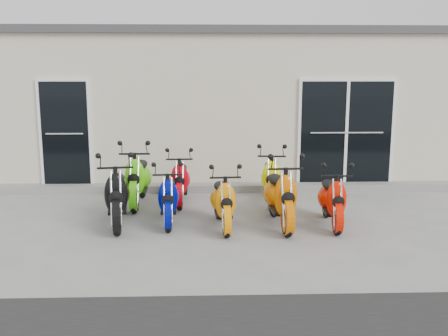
{
  "coord_description": "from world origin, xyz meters",
  "views": [
    {
      "loc": [
        -0.29,
        -8.09,
        2.36
      ],
      "look_at": [
        0.0,
        0.6,
        0.75
      ],
      "focal_mm": 40.0,
      "sensor_mm": 36.0,
      "label": 1
    }
  ],
  "objects": [
    {
      "name": "scooter_front_blue",
      "position": [
        -0.93,
        -0.24,
        0.54
      ],
      "size": [
        0.62,
        1.48,
        1.07
      ],
      "primitive_type": null,
      "rotation": [
        0.0,
        0.0,
        0.06
      ],
      "color": "#000878",
      "rests_on": "ground"
    },
    {
      "name": "scooter_back_red",
      "position": [
        -0.8,
        1.05,
        0.55
      ],
      "size": [
        0.57,
        1.51,
        1.11
      ],
      "primitive_type": null,
      "rotation": [
        0.0,
        0.0,
        0.02
      ],
      "color": "#B20411",
      "rests_on": "ground"
    },
    {
      "name": "scooter_front_red",
      "position": [
        1.68,
        -0.46,
        0.54
      ],
      "size": [
        0.63,
        1.5,
        1.08
      ],
      "primitive_type": null,
      "rotation": [
        0.0,
        0.0,
        -0.07
      ],
      "color": "red",
      "rests_on": "ground"
    },
    {
      "name": "scooter_front_orange_a",
      "position": [
        -0.05,
        -0.52,
        0.54
      ],
      "size": [
        0.64,
        1.5,
        1.08
      ],
      "primitive_type": null,
      "rotation": [
        0.0,
        0.0,
        0.07
      ],
      "color": "orange",
      "rests_on": "ground"
    },
    {
      "name": "building",
      "position": [
        0.0,
        5.2,
        1.6
      ],
      "size": [
        14.0,
        6.0,
        3.2
      ],
      "primitive_type": "cube",
      "color": "beige",
      "rests_on": "ground"
    },
    {
      "name": "scooter_front_orange_b",
      "position": [
        0.85,
        -0.46,
        0.62
      ],
      "size": [
        0.7,
        1.7,
        1.24
      ],
      "primitive_type": null,
      "rotation": [
        0.0,
        0.0,
        0.05
      ],
      "color": "#D25E00",
      "rests_on": "ground"
    },
    {
      "name": "ground",
      "position": [
        0.0,
        0.0,
        0.0
      ],
      "size": [
        80.0,
        80.0,
        0.0
      ],
      "primitive_type": "plane",
      "color": "gray",
      "rests_on": "ground"
    },
    {
      "name": "door_right",
      "position": [
        2.6,
        2.17,
        1.26
      ],
      "size": [
        2.02,
        0.08,
        2.22
      ],
      "primitive_type": "cube",
      "color": "black",
      "rests_on": "front_step"
    },
    {
      "name": "scooter_back_green",
      "position": [
        -1.57,
        0.95,
        0.63
      ],
      "size": [
        0.63,
        1.71,
        1.26
      ],
      "primitive_type": null,
      "rotation": [
        0.0,
        0.0,
        0.0
      ],
      "color": "#4AC40D",
      "rests_on": "ground"
    },
    {
      "name": "scooter_front_black",
      "position": [
        -1.74,
        -0.31,
        0.62
      ],
      "size": [
        0.86,
        1.76,
        1.24
      ],
      "primitive_type": null,
      "rotation": [
        0.0,
        0.0,
        0.15
      ],
      "color": "black",
      "rests_on": "ground"
    },
    {
      "name": "door_left",
      "position": [
        -3.2,
        2.17,
        1.26
      ],
      "size": [
        1.07,
        0.08,
        2.22
      ],
      "primitive_type": "cube",
      "color": "black",
      "rests_on": "front_step"
    },
    {
      "name": "front_step",
      "position": [
        0.0,
        2.02,
        0.07
      ],
      "size": [
        14.0,
        0.4,
        0.15
      ],
      "primitive_type": "cube",
      "color": "gray",
      "rests_on": "ground"
    },
    {
      "name": "scooter_back_yellow",
      "position": [
        0.89,
        1.0,
        0.59
      ],
      "size": [
        0.75,
        1.64,
        1.18
      ],
      "primitive_type": null,
      "rotation": [
        0.0,
        0.0,
        -0.11
      ],
      "color": "#FAFF00",
      "rests_on": "ground"
    },
    {
      "name": "roof_cap",
      "position": [
        0.0,
        5.2,
        3.28
      ],
      "size": [
        14.2,
        6.2,
        0.16
      ],
      "primitive_type": "cube",
      "color": "#3F3F42",
      "rests_on": "building"
    }
  ]
}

